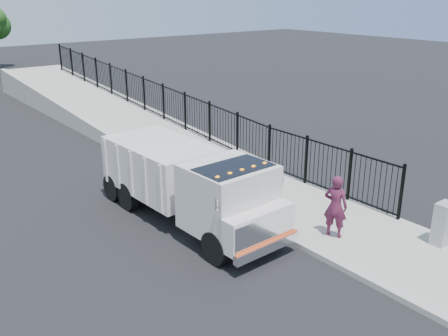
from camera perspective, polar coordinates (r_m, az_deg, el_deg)
ground at (r=15.39m, az=5.51°, el=-7.24°), size 120.00×120.00×0.00m
sidewalk at (r=15.53m, az=15.88°, el=-7.45°), size 3.55×12.00×0.12m
curb at (r=14.15m, az=11.15°, el=-9.74°), size 0.30×12.00×0.16m
ramp at (r=29.21m, az=-13.34°, el=5.40°), size 3.95×24.06×3.19m
iron_fence at (r=26.20m, az=-6.89°, el=6.20°), size 0.10×28.00×1.80m
truck at (r=15.38m, az=-3.90°, el=-1.58°), size 2.58×7.22×2.45m
worker at (r=14.77m, az=12.62°, el=-4.29°), size 0.69×0.81×1.89m
utility_cabinet at (r=15.40m, az=23.76°, el=-5.85°), size 0.55×0.40×1.25m
debris at (r=16.48m, az=6.78°, el=-4.73°), size 0.39×0.39×0.10m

